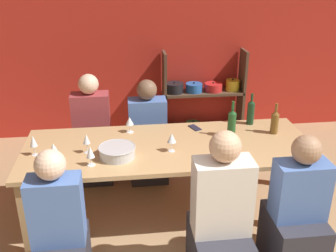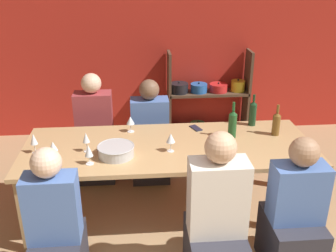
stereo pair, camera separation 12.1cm
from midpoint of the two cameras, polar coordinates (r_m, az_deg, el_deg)
name	(u,v)px [view 2 (the right image)]	position (r m, az deg, el deg)	size (l,w,h in m)	color
wall_back_red	(161,38)	(5.44, -0.40, 12.61)	(8.80, 0.06, 2.70)	red
shelf_unit	(207,103)	(5.56, 6.28, 3.32)	(1.13, 0.30, 1.20)	#4C3828
dining_table	(169,153)	(3.66, 1.08, -3.88)	(2.67, 1.01, 0.77)	tan
mixing_bowl	(116,150)	(3.44, -6.56, -3.55)	(0.32, 0.32, 0.10)	#B7BABC
wine_bottle_green	(232,124)	(3.79, 10.25, 0.35)	(0.08, 0.08, 0.36)	#1E4C23
wine_bottle_dark	(276,123)	(3.95, 16.29, 0.39)	(0.07, 0.07, 0.31)	brown
wine_bottle_amber	(253,113)	(4.11, 13.03, 1.88)	(0.07, 0.07, 0.33)	#19381E
wine_glass_red_a	(34,140)	(3.61, -18.01, -1.89)	(0.06, 0.06, 0.19)	white
wine_glass_red_b	(171,138)	(3.46, 1.40, -1.82)	(0.08, 0.08, 0.17)	white
wine_glass_red_c	(86,138)	(3.52, -10.85, -1.77)	(0.06, 0.06, 0.18)	white
wine_glass_red_d	(53,147)	(3.44, -15.38, -2.92)	(0.08, 0.08, 0.17)	white
wine_glass_empty_a	(89,151)	(3.31, -10.41, -3.61)	(0.07, 0.07, 0.18)	white
wine_glass_white_a	(130,121)	(3.87, -4.59, 0.74)	(0.08, 0.08, 0.16)	white
cell_phone	(196,128)	(3.99, 4.94, -0.30)	(0.12, 0.17, 0.01)	#1E2338
person_near_a	(216,229)	(3.11, 8.11, -14.58)	(0.43, 0.54, 1.28)	#2D2D38
person_far_a	(150,142)	(4.49, -1.83, -2.31)	(0.42, 0.52, 1.16)	#2D2D38
person_near_b	(57,238)	(3.14, -14.77, -15.42)	(0.38, 0.48, 1.19)	#2D2D38
person_far_b	(96,140)	(4.53, -9.69, -1.97)	(0.41, 0.51, 1.23)	#2D2D38
person_near_c	(293,224)	(3.35, 18.72, -13.30)	(0.41, 0.51, 1.18)	#2D2D38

